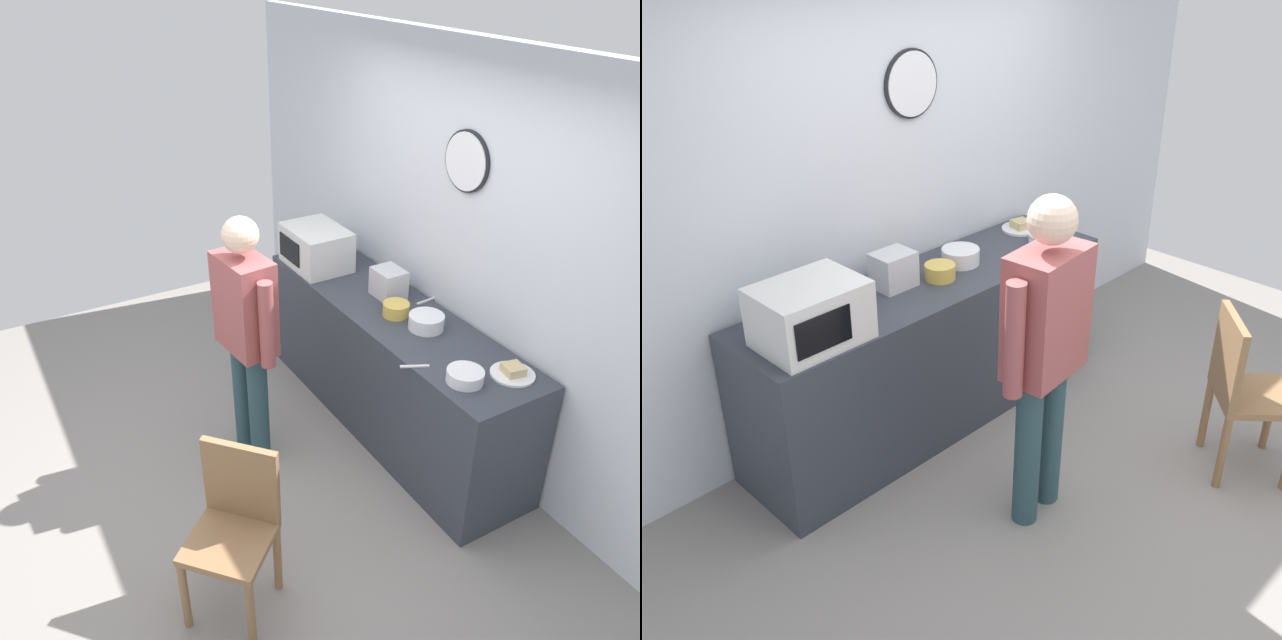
# 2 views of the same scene
# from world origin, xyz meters

# --- Properties ---
(ground_plane) EXTENTS (6.00, 6.00, 0.00)m
(ground_plane) POSITION_xyz_m (0.00, 0.00, 0.00)
(ground_plane) COLOR gray
(back_wall) EXTENTS (5.40, 0.13, 2.60)m
(back_wall) POSITION_xyz_m (-0.00, 1.60, 1.30)
(back_wall) COLOR silver
(back_wall) RESTS_ON ground_plane
(kitchen_counter) EXTENTS (2.36, 0.62, 0.92)m
(kitchen_counter) POSITION_xyz_m (-0.23, 1.22, 0.46)
(kitchen_counter) COLOR #333842
(kitchen_counter) RESTS_ON ground_plane
(microwave) EXTENTS (0.50, 0.39, 0.30)m
(microwave) POSITION_xyz_m (-1.08, 1.12, 1.07)
(microwave) COLOR silver
(microwave) RESTS_ON kitchen_counter
(sandwich_plate) EXTENTS (0.25, 0.25, 0.07)m
(sandwich_plate) POSITION_xyz_m (0.73, 1.36, 0.94)
(sandwich_plate) COLOR white
(sandwich_plate) RESTS_ON kitchen_counter
(salad_bowl) EXTENTS (0.21, 0.21, 0.07)m
(salad_bowl) POSITION_xyz_m (0.64, 1.09, 0.95)
(salad_bowl) COLOR white
(salad_bowl) RESTS_ON kitchen_counter
(cereal_bowl) EXTENTS (0.22, 0.22, 0.09)m
(cereal_bowl) POSITION_xyz_m (0.06, 1.26, 0.96)
(cereal_bowl) COLOR white
(cereal_bowl) RESTS_ON kitchen_counter
(mixing_bowl) EXTENTS (0.17, 0.17, 0.09)m
(mixing_bowl) POSITION_xyz_m (-0.17, 1.19, 0.96)
(mixing_bowl) COLOR gold
(mixing_bowl) RESTS_ON kitchen_counter
(toaster) EXTENTS (0.22, 0.18, 0.20)m
(toaster) POSITION_xyz_m (-0.41, 1.30, 1.02)
(toaster) COLOR silver
(toaster) RESTS_ON kitchen_counter
(fork_utensil) EXTENTS (0.10, 0.16, 0.01)m
(fork_utensil) POSITION_xyz_m (0.38, 0.93, 0.92)
(fork_utensil) COLOR silver
(fork_utensil) RESTS_ON kitchen_counter
(spoon_utensil) EXTENTS (0.03, 0.17, 0.01)m
(spoon_utensil) POSITION_xyz_m (-0.22, 1.49, 0.92)
(spoon_utensil) COLOR silver
(spoon_utensil) RESTS_ON kitchen_counter
(person_standing) EXTENTS (0.59, 0.28, 1.70)m
(person_standing) POSITION_xyz_m (-0.41, 0.24, 0.99)
(person_standing) COLOR #29474F
(person_standing) RESTS_ON ground_plane
(wooden_chair) EXTENTS (0.56, 0.56, 0.94)m
(wooden_chair) POSITION_xyz_m (0.60, -0.31, 0.52)
(wooden_chair) COLOR olive
(wooden_chair) RESTS_ON ground_plane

